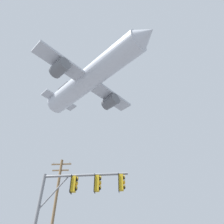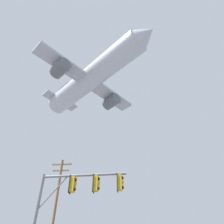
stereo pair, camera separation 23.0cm
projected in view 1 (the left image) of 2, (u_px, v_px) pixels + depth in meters
signal_pole_near at (75, 196)px, 11.78m from camera, size 5.23×0.55×5.89m
utility_pole at (54, 210)px, 19.89m from camera, size 2.20×0.28×10.89m
airplane at (91, 78)px, 41.72m from camera, size 25.92×22.61×8.36m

